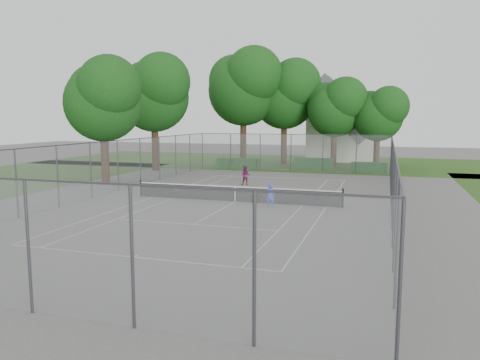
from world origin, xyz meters
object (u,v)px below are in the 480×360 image
(tennis_net, at_px, (235,193))
(woman_player, at_px, (246,175))
(house, at_px, (344,126))
(girl_player, at_px, (270,195))

(tennis_net, bearing_deg, woman_player, 101.63)
(house, distance_m, woman_player, 24.29)
(girl_player, distance_m, woman_player, 8.95)
(house, bearing_deg, woman_player, -102.16)
(tennis_net, relative_size, girl_player, 9.18)
(tennis_net, distance_m, woman_player, 7.00)
(house, relative_size, woman_player, 6.74)
(woman_player, bearing_deg, girl_player, -66.64)
(house, xyz_separation_m, woman_player, (-5.07, -23.53, -3.29))
(girl_player, bearing_deg, tennis_net, -30.44)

